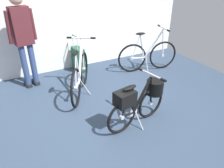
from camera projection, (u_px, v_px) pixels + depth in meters
ground_plane at (112, 125)px, 3.26m from camera, size 6.16×6.16×0.00m
back_wall at (59, 8)px, 4.48m from camera, size 6.16×0.10×2.71m
folding_bike_foreground at (140, 99)px, 3.12m from camera, size 1.10×0.53×0.79m
display_bike_left at (80, 75)px, 3.90m from camera, size 0.79×1.26×1.00m
display_bike_right at (148, 55)px, 4.84m from camera, size 1.38×0.52×0.98m
visitor_near_wall at (23, 35)px, 3.85m from camera, size 0.53×0.32×1.79m
rolling_suitcase at (78, 59)px, 4.86m from camera, size 0.21×0.37×0.83m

